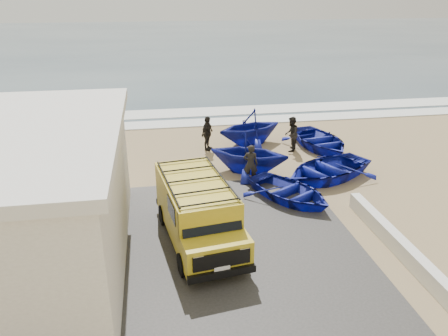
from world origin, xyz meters
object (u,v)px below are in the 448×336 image
fisherman_front (251,164)px  fisherman_middle (291,134)px  van (198,209)px  boat_near_left (289,191)px  boat_mid_right (320,140)px  boat_far_left (250,127)px  fisherman_back (207,133)px  parapet (395,241)px  boat_near_right (327,169)px  boat_mid_left (249,153)px

fisherman_front → fisherman_middle: (2.90, 3.51, 0.04)m
van → boat_near_left: 4.57m
boat_mid_right → fisherman_middle: size_ratio=2.38×
van → boat_near_left: size_ratio=1.39×
boat_near_left → fisherman_front: size_ratio=2.20×
boat_far_left → fisherman_back: size_ratio=2.03×
parapet → boat_mid_right: bearing=83.6°
parapet → boat_far_left: size_ratio=1.66×
boat_near_left → boat_near_right: (2.26, 1.78, 0.07)m
fisherman_front → boat_mid_right: bearing=-124.6°
boat_mid_left → boat_mid_right: (4.33, 2.52, -0.49)m
boat_mid_right → fisherman_middle: (-1.60, -0.12, 0.45)m
parapet → boat_near_left: 4.53m
fisherman_front → van: bearing=73.9°
boat_far_left → fisherman_middle: boat_far_left is taller
boat_mid_right → fisherman_back: bearing=163.6°
boat_far_left → fisherman_middle: 2.30m
boat_near_left → boat_near_right: size_ratio=0.85×
fisherman_front → boat_near_left: bearing=137.1°
boat_mid_right → fisherman_middle: bearing=174.8°
boat_near_left → boat_mid_left: boat_mid_left is taller
boat_near_right → fisherman_front: (-3.39, 0.14, 0.40)m
boat_near_left → parapet: bearing=-90.8°
boat_near_right → fisherman_back: size_ratio=2.48×
boat_mid_right → boat_near_left: bearing=-130.6°
boat_near_left → boat_far_left: size_ratio=1.04×
boat_near_right → boat_mid_right: size_ratio=1.03×
boat_near_right → fisherman_back: 6.50m
boat_near_right → boat_mid_right: 3.92m
boat_mid_right → boat_far_left: bearing=150.4°
boat_near_right → boat_near_left: bearing=-77.1°
boat_mid_left → boat_near_right: bearing=-85.1°
boat_mid_left → boat_mid_right: 5.04m
parapet → boat_far_left: 10.99m
boat_near_left → fisherman_back: 6.74m
boat_mid_left → van: bearing=177.6°
van → fisherman_back: size_ratio=2.94×
van → boat_near_right: (6.12, 4.12, -0.70)m
boat_far_left → fisherman_middle: size_ratio=2.02×
boat_mid_right → fisherman_front: size_ratio=2.49×
boat_near_right → fisherman_middle: bearing=162.2°
boat_near_left → fisherman_back: fisherman_back is taller
fisherman_middle → boat_near_right: bearing=34.5°
van → fisherman_front: (2.73, 4.25, -0.30)m
parapet → boat_mid_left: 7.68m
boat_near_left → boat_near_right: bearing=6.9°
boat_near_right → boat_mid_left: size_ratio=1.24×
boat_near_right → fisherman_front: bearing=-117.7°
boat_far_left → fisherman_front: (-1.06, -4.90, -0.10)m
boat_near_right → boat_far_left: (-2.33, 5.04, 0.50)m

